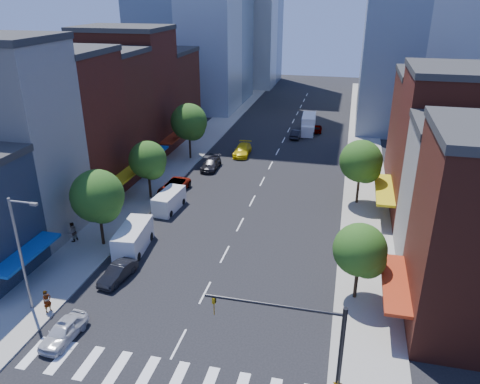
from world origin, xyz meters
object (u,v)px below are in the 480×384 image
Objects in this scene: parked_car_rear at (211,164)px; pedestrian_far at (72,232)px; parked_car_second at (118,273)px; cargo_van_far at (169,201)px; taxi at (242,150)px; traffic_car_oncoming at (297,134)px; parked_car_third at (174,187)px; box_truck at (308,125)px; cargo_van_near at (133,239)px; parked_car_front at (63,331)px; traffic_car_far at (317,128)px; pedestrian_near at (47,301)px.

pedestrian_far is (-7.00, -22.00, 0.41)m from parked_car_rear.
parked_car_second is 13.57m from cargo_van_far.
traffic_car_oncoming is at bearing 54.93° from taxi.
parked_car_third is 31.82m from box_truck.
parked_car_second is at bearing -82.39° from cargo_van_far.
cargo_van_near is at bearing -93.04° from parked_car_rear.
traffic_car_oncoming is at bearing 85.86° from parked_car_second.
parked_car_third is at bearing -103.99° from parked_car_rear.
box_truck is (1.48, 3.76, 0.66)m from traffic_car_oncoming.
cargo_van_far is (-0.83, 13.54, 0.34)m from parked_car_second.
parked_car_third is 13.51m from cargo_van_near.
parked_car_front is 34.15m from parked_car_rear.
traffic_car_far is 47.21m from pedestrian_far.
traffic_car_oncoming is at bearing 53.92° from traffic_car_far.
parked_car_third is 2.72× the size of pedestrian_far.
pedestrian_far reaches higher than cargo_van_far.
parked_car_third is at bearing 19.24° from pedestrian_near.
taxi is at bearing 55.12° from traffic_car_far.
parked_car_second is at bearing 69.24° from pedestrian_far.
parked_car_second is 0.98× the size of traffic_car_oncoming.
parked_car_rear is 13.21m from cargo_van_far.
parked_car_front is at bearing 42.25° from pedestrian_far.
parked_car_rear is 0.93× the size of taxi.
box_truck is (8.07, 14.00, 0.59)m from taxi.
pedestrian_far is (-6.74, 12.15, 0.42)m from parked_car_front.
parked_car_rear is at bearing 90.49° from cargo_van_far.
traffic_car_far is (9.52, 14.53, -0.12)m from taxi.
cargo_van_far is (-0.57, 20.96, 0.32)m from parked_car_front.
taxi is 30.19m from pedestrian_far.
traffic_car_far is 1.70m from box_truck.
parked_car_rear reaches higher than parked_car_second.
traffic_car_far is (12.29, 21.09, -0.06)m from parked_car_rear.
parked_car_second is 1.08× the size of traffic_car_far.
traffic_car_oncoming is at bearing 7.46° from pedestrian_near.
parked_car_second is at bearing 91.48° from parked_car_front.
parked_car_third is (-2.00, 18.17, 0.06)m from parked_car_second.
cargo_van_far is 0.94× the size of taxi.
parked_car_rear is 1.17× the size of traffic_car_oncoming.
parked_car_second is at bearing -97.09° from taxi.
parked_car_front is at bearing -96.58° from taxi.
parked_car_front is 0.57× the size of box_truck.
cargo_van_near is (-0.85, -22.01, 0.45)m from parked_car_rear.
parked_car_rear is 2.72× the size of pedestrian_near.
traffic_car_far is at bearing 54.42° from taxi.
parked_car_rear is (2.00, 8.55, -0.03)m from parked_car_third.
parked_car_second is at bearing -85.88° from cargo_van_near.
parked_car_third is 1.40× the size of traffic_car_far.
parked_car_second is at bearing -90.82° from parked_car_rear.
pedestrian_near is (-13.83, -52.43, -0.31)m from box_truck.
parked_car_front is at bearing 75.57° from traffic_car_far.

